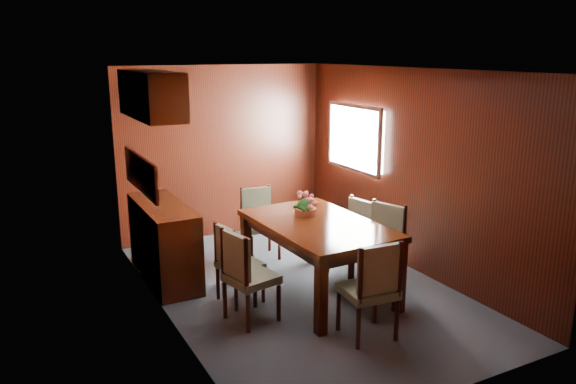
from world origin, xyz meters
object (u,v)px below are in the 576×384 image
chair_left_near (245,272)px  flower_centerpiece (305,204)px  chair_right_near (382,241)px  chair_head (372,285)px  dining_table (318,232)px  sideboard (164,242)px

chair_left_near → flower_centerpiece: (0.98, 0.56, 0.41)m
flower_centerpiece → chair_right_near: bearing=-35.2°
chair_right_near → flower_centerpiece: bearing=34.4°
chair_left_near → chair_head: chair_head is taller
dining_table → chair_head: size_ratio=1.83×
dining_table → flower_centerpiece: size_ratio=6.81×
sideboard → flower_centerpiece: flower_centerpiece is taller
chair_left_near → flower_centerpiece: bearing=107.7°
chair_left_near → chair_head: (0.88, -0.85, 0.01)m
chair_left_near → chair_head: 1.23m
dining_table → flower_centerpiece: flower_centerpiece is taller
sideboard → dining_table: bearing=-40.7°
dining_table → chair_left_near: bearing=-167.3°
chair_left_near → flower_centerpiece: 1.21m
sideboard → dining_table: sideboard is taller
dining_table → flower_centerpiece: bearing=84.1°
sideboard → chair_left_near: bearing=-74.4°
chair_right_near → flower_centerpiece: flower_centerpiece is taller
flower_centerpiece → chair_head: bearing=-94.1°
dining_table → chair_right_near: chair_right_near is taller
chair_head → sideboard: bearing=124.9°
sideboard → chair_right_near: 2.48m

